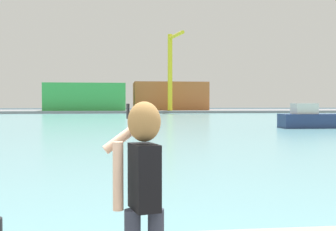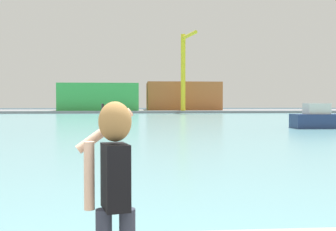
# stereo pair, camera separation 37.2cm
# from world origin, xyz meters

# --- Properties ---
(ground_plane) EXTENTS (220.00, 220.00, 0.00)m
(ground_plane) POSITION_xyz_m (0.00, 50.00, 0.00)
(ground_plane) COLOR #334751
(harbor_water) EXTENTS (140.00, 100.00, 0.02)m
(harbor_water) POSITION_xyz_m (0.00, 52.00, 0.01)
(harbor_water) COLOR #6BA8B2
(harbor_water) RESTS_ON ground_plane
(far_shore_dock) EXTENTS (140.00, 20.00, 0.52)m
(far_shore_dock) POSITION_xyz_m (0.00, 92.00, 0.26)
(far_shore_dock) COLOR gray
(far_shore_dock) RESTS_ON ground_plane
(person_photographer) EXTENTS (0.54, 0.54, 1.74)m
(person_photographer) POSITION_xyz_m (-0.34, 0.06, 1.69)
(person_photographer) COLOR #2D3342
(person_photographer) RESTS_ON quay_promenade
(boat_moored) EXTENTS (5.67, 2.23, 2.22)m
(boat_moored) POSITION_xyz_m (16.57, 32.25, 0.84)
(boat_moored) COLOR navy
(boat_moored) RESTS_ON harbor_water
(warehouse_left) EXTENTS (17.17, 11.26, 5.89)m
(warehouse_left) POSITION_xyz_m (-7.91, 90.04, 3.46)
(warehouse_left) COLOR green
(warehouse_left) RESTS_ON far_shore_dock
(warehouse_right) EXTENTS (16.69, 12.53, 6.39)m
(warehouse_right) POSITION_xyz_m (11.06, 93.92, 3.71)
(warehouse_right) COLOR #B26633
(warehouse_right) RESTS_ON far_shore_dock
(port_crane) EXTENTS (2.39, 8.44, 16.24)m
(port_crane) POSITION_xyz_m (10.29, 83.84, 10.06)
(port_crane) COLOR yellow
(port_crane) RESTS_ON far_shore_dock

